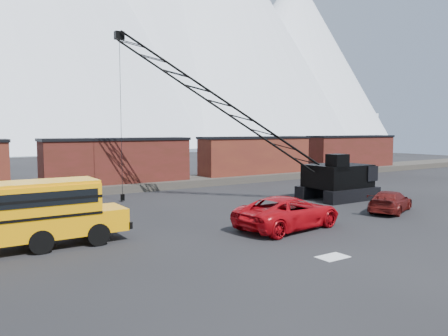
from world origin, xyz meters
name	(u,v)px	position (x,y,z in m)	size (l,w,h in m)	color
ground	(267,240)	(0.00, 0.00, 0.00)	(160.00, 160.00, 0.00)	black
gravel_berm	(119,186)	(0.00, 22.00, 0.35)	(120.00, 5.00, 0.70)	#433D37
boxcar_mid	(118,161)	(0.00, 22.00, 2.76)	(13.70, 3.10, 4.17)	#4C1715
boxcar_east_near	(256,155)	(16.00, 22.00, 2.76)	(13.70, 3.10, 4.17)	#4B1A15
boxcar_east_far	(352,151)	(32.00, 22.00, 2.76)	(13.70, 3.10, 4.17)	#4C1715
snow_patch	(333,257)	(0.50, -4.00, 0.01)	(1.40, 0.90, 0.02)	silver
red_pickup	(288,212)	(2.63, 1.35, 0.93)	(3.09, 6.69, 1.86)	#A9080F
maroon_suv	(390,201)	(11.83, 1.34, 0.73)	(2.03, 5.00, 1.45)	#4E100D
crawler_crane	(224,106)	(4.79, 11.36, 7.45)	(18.45, 10.72, 13.22)	black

